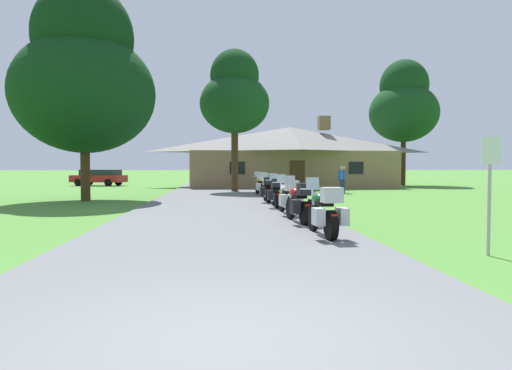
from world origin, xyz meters
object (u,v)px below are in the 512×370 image
motorcycle_yellow_farthest_in_row (261,185)px  bystander_blue_shirt_beside_signpost (342,178)px  bystander_blue_shirt_near_lodge (344,178)px  tree_by_lodge_front (235,96)px  motorcycle_white_third_in_row (288,198)px  metal_signpost_roadside (490,181)px  tree_right_of_lodge (404,105)px  parked_red_suv_far_left (99,177)px  motorcycle_green_nearest_to_camera (325,212)px  motorcycle_black_fourth_in_row (276,193)px  motorcycle_green_fifth_in_row (267,190)px  motorcycle_yellow_sixth_in_row (268,187)px  motorcycle_red_second_in_row (300,203)px  tree_left_near (84,77)px

motorcycle_yellow_farthest_in_row → bystander_blue_shirt_beside_signpost: bystander_blue_shirt_beside_signpost is taller
bystander_blue_shirt_near_lodge → tree_by_lodge_front: size_ratio=0.18×
motorcycle_white_third_in_row → metal_signpost_roadside: metal_signpost_roadside is taller
tree_right_of_lodge → parked_red_suv_far_left: bearing=177.3°
motorcycle_green_nearest_to_camera → tree_by_lodge_front: bearing=90.5°
metal_signpost_roadside → motorcycle_black_fourth_in_row: bearing=105.4°
motorcycle_green_nearest_to_camera → motorcycle_white_third_in_row: 4.90m
motorcycle_black_fourth_in_row → motorcycle_green_fifth_in_row: same height
motorcycle_yellow_sixth_in_row → tree_by_lodge_front: tree_by_lodge_front is taller
motorcycle_red_second_in_row → bystander_blue_shirt_near_lodge: 15.73m
motorcycle_yellow_sixth_in_row → motorcycle_yellow_farthest_in_row: same height
motorcycle_white_third_in_row → bystander_blue_shirt_beside_signpost: 14.69m
motorcycle_green_fifth_in_row → motorcycle_yellow_sixth_in_row: bearing=83.4°
motorcycle_red_second_in_row → motorcycle_black_fourth_in_row: same height
bystander_blue_shirt_near_lodge → bystander_blue_shirt_beside_signpost: (0.23, 1.16, -0.02)m
tree_right_of_lodge → motorcycle_yellow_farthest_in_row: bearing=-134.5°
tree_right_of_lodge → tree_left_near: tree_right_of_lodge is taller
motorcycle_green_nearest_to_camera → tree_left_near: size_ratio=0.20×
motorcycle_yellow_farthest_in_row → metal_signpost_roadside: 17.82m
motorcycle_red_second_in_row → motorcycle_green_fifth_in_row: same height
motorcycle_white_third_in_row → motorcycle_black_fourth_in_row: 2.74m
motorcycle_white_third_in_row → motorcycle_yellow_sixth_in_row: 7.86m
motorcycle_green_fifth_in_row → tree_left_near: tree_left_near is taller
motorcycle_yellow_farthest_in_row → bystander_blue_shirt_near_lodge: size_ratio=1.23×
motorcycle_white_third_in_row → tree_right_of_lodge: (14.00, 24.81, 6.52)m
motorcycle_green_nearest_to_camera → motorcycle_yellow_farthest_in_row: bearing=86.6°
motorcycle_yellow_sixth_in_row → tree_by_lodge_front: bearing=92.9°
motorcycle_yellow_sixth_in_row → bystander_blue_shirt_near_lodge: size_ratio=1.23×
motorcycle_yellow_sixth_in_row → motorcycle_yellow_farthest_in_row: size_ratio=1.00×
bystander_blue_shirt_beside_signpost → tree_by_lodge_front: size_ratio=0.18×
motorcycle_red_second_in_row → motorcycle_white_third_in_row: bearing=82.6°
parked_red_suv_far_left → motorcycle_red_second_in_row: bearing=-139.0°
tree_right_of_lodge → motorcycle_green_fifth_in_row: bearing=-126.0°
motorcycle_red_second_in_row → motorcycle_green_fifth_in_row: bearing=84.0°
motorcycle_white_third_in_row → motorcycle_green_fifth_in_row: (-0.12, 5.37, 0.00)m
motorcycle_white_third_in_row → bystander_blue_shirt_beside_signpost: bystander_blue_shirt_beside_signpost is taller
motorcycle_yellow_farthest_in_row → tree_by_lodge_front: bearing=100.6°
motorcycle_yellow_sixth_in_row → tree_left_near: tree_left_near is taller
motorcycle_yellow_farthest_in_row → metal_signpost_roadside: metal_signpost_roadside is taller
motorcycle_green_nearest_to_camera → motorcycle_white_third_in_row: same height
motorcycle_red_second_in_row → motorcycle_green_fifth_in_row: size_ratio=1.00×
motorcycle_white_third_in_row → parked_red_suv_far_left: bearing=111.3°
parked_red_suv_far_left → motorcycle_green_fifth_in_row: bearing=-131.8°
tree_right_of_lodge → motorcycle_white_third_in_row: bearing=-119.4°
motorcycle_red_second_in_row → bystander_blue_shirt_near_lodge: bearing=63.7°
motorcycle_green_nearest_to_camera → motorcycle_yellow_sixth_in_row: 12.76m
motorcycle_green_nearest_to_camera → motorcycle_green_fifth_in_row: (-0.21, 10.27, 0.00)m
metal_signpost_roadside → tree_left_near: size_ratio=0.21×
motorcycle_yellow_farthest_in_row → tree_right_of_lodge: tree_right_of_lodge is taller
motorcycle_green_nearest_to_camera → parked_red_suv_far_left: (-12.79, 30.97, 0.17)m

